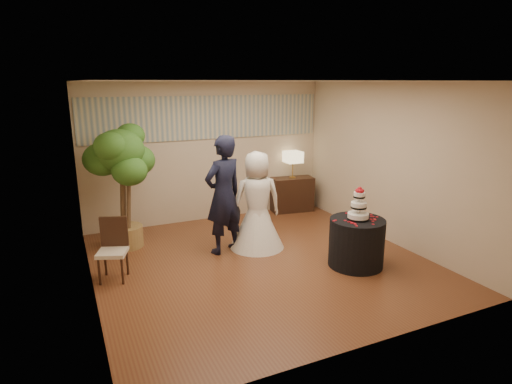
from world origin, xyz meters
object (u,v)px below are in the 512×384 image
table_lamp (293,165)px  ficus_tree (122,187)px  cake_table (356,243)px  side_chair (112,251)px  groom (224,195)px  console (292,194)px  bride (257,200)px  wedding_cake (359,203)px

table_lamp → ficus_tree: ficus_tree is taller
cake_table → ficus_tree: 3.95m
side_chair → cake_table: bearing=4.0°
groom → ficus_tree: bearing=-50.4°
table_lamp → side_chair: (-4.03, -1.91, -0.59)m
console → ficus_tree: size_ratio=0.42×
cake_table → side_chair: (-3.49, 1.06, 0.07)m
groom → cake_table: groom is taller
bride → groom: bearing=6.0°
groom → side_chair: size_ratio=2.19×
console → ficus_tree: (-3.67, -0.66, 0.70)m
bride → ficus_tree: bearing=-14.7°
cake_table → wedding_cake: wedding_cake is taller
table_lamp → ficus_tree: (-3.67, -0.66, 0.03)m
bride → wedding_cake: bride is taller
groom → cake_table: (1.66, -1.39, -0.61)m
ficus_tree → wedding_cake: bearing=-36.5°
cake_table → console: 3.02m
cake_table → side_chair: 3.65m
bride → console: bearing=-124.1°
console → table_lamp: size_ratio=1.56×
ficus_tree → cake_table: bearing=-36.5°
groom → bride: 0.60m
cake_table → side_chair: size_ratio=0.94×
side_chair → table_lamp: bearing=46.3°
wedding_cake → side_chair: size_ratio=0.57×
bride → console: bride is taller
wedding_cake → table_lamp: 3.02m
wedding_cake → side_chair: 3.69m
side_chair → ficus_tree: bearing=94.9°
side_chair → groom: bearing=31.2°
ficus_tree → console: bearing=10.1°
bride → side_chair: size_ratio=1.87×
ficus_tree → side_chair: ficus_tree is taller
bride → wedding_cake: size_ratio=3.28×
wedding_cake → ficus_tree: size_ratio=0.24×
cake_table → table_lamp: table_lamp is taller
bride → table_lamp: bride is taller
bride → console: (1.62, 1.63, -0.46)m
bride → ficus_tree: size_ratio=0.78×
table_lamp → ficus_tree: 3.73m
bride → table_lamp: (1.62, 1.63, 0.20)m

